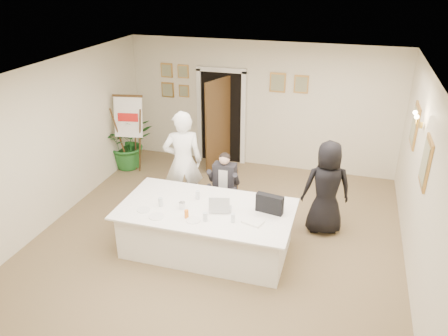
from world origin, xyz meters
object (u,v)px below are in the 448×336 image
laptop_bag (270,204)px  steel_jug (182,205)px  seated_man (224,186)px  laptop (221,202)px  flip_chart (132,138)px  standing_woman (327,188)px  standing_man (183,162)px  oj_glass (187,214)px  potted_palm (128,142)px  conference_table (207,229)px  paper_stack (253,222)px

laptop_bag → steel_jug: laptop_bag is taller
seated_man → laptop: size_ratio=3.70×
seated_man → laptop: seated_man is taller
flip_chart → standing_woman: flip_chart is taller
standing_man → laptop_bag: (1.79, -0.97, -0.05)m
standing_man → oj_glass: 1.62m
standing_man → potted_palm: (-1.90, 1.43, -0.37)m
potted_palm → laptop: 3.91m
conference_table → standing_man: 1.51m
laptop_bag → flip_chart: bearing=157.8°
paper_stack → steel_jug: bearing=175.9°
potted_palm → laptop: potted_palm is taller
laptop_bag → steel_jug: size_ratio=3.84×
standing_man → conference_table: bearing=101.1°
standing_man → steel_jug: 1.34m
laptop → laptop_bag: size_ratio=0.81×
seated_man → steel_jug: size_ratio=11.57×
steel_jug → paper_stack: bearing=-4.1°
flip_chart → steel_jug: size_ratio=15.82×
oj_glass → standing_woman: bearing=37.3°
conference_table → standing_man: bearing=126.1°
potted_palm → paper_stack: size_ratio=4.06×
potted_palm → conference_table: bearing=-43.2°
laptop → oj_glass: (-0.43, -0.38, -0.07)m
conference_table → potted_palm: potted_palm is taller
conference_table → paper_stack: 0.91m
standing_man → paper_stack: (1.62, -1.33, -0.18)m
conference_table → flip_chart: 3.45m
standing_woman → laptop: (-1.51, -1.10, 0.09)m
conference_table → laptop: 0.57m
seated_man → standing_man: bearing=173.9°
seated_man → standing_woman: 1.79m
oj_glass → steel_jug: oj_glass is taller
standing_man → oj_glass: (0.63, -1.48, -0.13)m
steel_jug → oj_glass: bearing=-55.3°
oj_glass → paper_stack: bearing=9.0°
flip_chart → standing_man: standing_man is taller
potted_palm → oj_glass: (2.53, -2.91, 0.24)m
laptop → steel_jug: laptop is taller
steel_jug → conference_table: bearing=18.9°
flip_chart → standing_woman: 4.42m
standing_woman → oj_glass: 2.44m
laptop → laptop_bag: 0.74m
laptop_bag → paper_stack: laptop_bag is taller
oj_glass → laptop: bearing=41.6°
standing_man → potted_palm: 2.41m
seated_man → flip_chart: flip_chart is taller
standing_man → paper_stack: standing_man is taller
conference_table → oj_glass: (-0.19, -0.36, 0.45)m
laptop_bag → seated_man: bearing=147.6°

